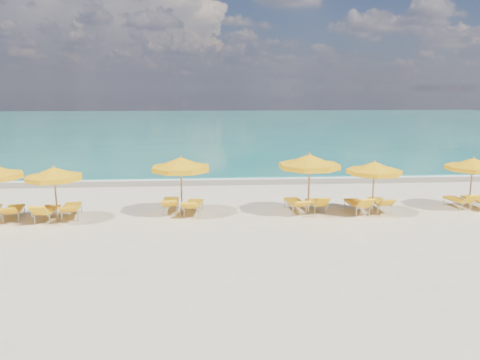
{
  "coord_description": "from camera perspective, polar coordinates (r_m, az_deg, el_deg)",
  "views": [
    {
      "loc": [
        -1.39,
        -18.22,
        5.1
      ],
      "look_at": [
        0.0,
        1.5,
        1.2
      ],
      "focal_mm": 35.0,
      "sensor_mm": 36.0,
      "label": 1
    }
  ],
  "objects": [
    {
      "name": "whitecap_near",
      "position": [
        35.89,
        -11.38,
        2.76
      ],
      "size": [
        14.0,
        0.36,
        0.05
      ],
      "primitive_type": "cube",
      "color": "white",
      "rests_on": "ground"
    },
    {
      "name": "lounger_6_left",
      "position": [
        22.34,
        25.03,
        -2.56
      ],
      "size": [
        0.84,
        1.69,
        0.79
      ],
      "rotation": [
        0.0,
        0.0,
        0.18
      ],
      "color": "#A5A8AD",
      "rests_on": "ground"
    },
    {
      "name": "lounger_5_left",
      "position": [
        20.09,
        14.09,
        -3.22
      ],
      "size": [
        0.79,
        1.88,
        0.85
      ],
      "rotation": [
        0.0,
        0.0,
        0.1
      ],
      "color": "#A5A8AD",
      "rests_on": "ground"
    },
    {
      "name": "lounger_3_right",
      "position": [
        19.41,
        -5.68,
        -3.42
      ],
      "size": [
        0.89,
        2.03,
        0.78
      ],
      "rotation": [
        0.0,
        0.0,
        -0.14
      ],
      "color": "#A5A8AD",
      "rests_on": "ground"
    },
    {
      "name": "lounger_3_left",
      "position": [
        19.82,
        -8.45,
        -3.16
      ],
      "size": [
        0.72,
        2.04,
        0.8
      ],
      "rotation": [
        0.0,
        0.0,
        0.03
      ],
      "color": "#A5A8AD",
      "rests_on": "ground"
    },
    {
      "name": "lounger_2_left",
      "position": [
        19.89,
        -22.45,
        -3.87
      ],
      "size": [
        0.66,
        1.86,
        0.86
      ],
      "rotation": [
        0.0,
        0.0,
        -0.01
      ],
      "color": "#A5A8AD",
      "rests_on": "ground"
    },
    {
      "name": "lounger_2_right",
      "position": [
        19.92,
        -19.83,
        -3.64
      ],
      "size": [
        0.93,
        2.1,
        0.78
      ],
      "rotation": [
        0.0,
        0.0,
        0.14
      ],
      "color": "#A5A8AD",
      "rests_on": "ground"
    },
    {
      "name": "umbrella_6",
      "position": [
        22.0,
        26.52,
        1.7
      ],
      "size": [
        2.88,
        2.88,
        2.27
      ],
      "rotation": [
        0.0,
        0.0,
        0.36
      ],
      "color": "#A77E53",
      "rests_on": "ground"
    },
    {
      "name": "foam_line",
      "position": [
        26.95,
        -1.0,
        0.24
      ],
      "size": [
        120.0,
        1.2,
        0.03
      ],
      "primitive_type": "cube",
      "color": "white",
      "rests_on": "ground"
    },
    {
      "name": "lounger_1_right",
      "position": [
        20.58,
        -25.87,
        -3.69
      ],
      "size": [
        0.94,
        1.97,
        0.75
      ],
      "rotation": [
        0.0,
        0.0,
        0.18
      ],
      "color": "#A5A8AD",
      "rests_on": "ground"
    },
    {
      "name": "umbrella_4",
      "position": [
        19.03,
        8.46,
        2.19
      ],
      "size": [
        3.32,
        3.32,
        2.55
      ],
      "rotation": [
        0.0,
        0.0,
        0.42
      ],
      "color": "#A77E53",
      "rests_on": "ground"
    },
    {
      "name": "umbrella_5",
      "position": [
        19.61,
        16.05,
        1.39
      ],
      "size": [
        2.7,
        2.7,
        2.25
      ],
      "rotation": [
        0.0,
        0.0,
        -0.25
      ],
      "color": "#A77E53",
      "rests_on": "ground"
    },
    {
      "name": "lounger_6_right",
      "position": [
        22.8,
        26.9,
        -2.47
      ],
      "size": [
        0.89,
        1.82,
        0.66
      ],
      "rotation": [
        0.0,
        0.0,
        0.2
      ],
      "color": "#A5A8AD",
      "rests_on": "ground"
    },
    {
      "name": "lounger_5_right",
      "position": [
        20.69,
        16.67,
        -2.97
      ],
      "size": [
        0.63,
        1.83,
        0.74
      ],
      "rotation": [
        0.0,
        0.0,
        -0.01
      ],
      "color": "#A5A8AD",
      "rests_on": "ground"
    },
    {
      "name": "lounger_4_right",
      "position": [
        19.99,
        9.24,
        -3.15
      ],
      "size": [
        0.74,
        1.68,
        0.8
      ],
      "rotation": [
        0.0,
        0.0,
        0.12
      ],
      "color": "#A5A8AD",
      "rests_on": "ground"
    },
    {
      "name": "umbrella_2",
      "position": [
        19.18,
        -21.72,
        0.68
      ],
      "size": [
        2.48,
        2.48,
        2.2
      ],
      "rotation": [
        0.0,
        0.0,
        -0.16
      ],
      "color": "#A77E53",
      "rests_on": "ground"
    },
    {
      "name": "ocean",
      "position": [
        66.43,
        -2.84,
        6.73
      ],
      "size": [
        120.0,
        80.0,
        0.3
      ],
      "primitive_type": "cube",
      "color": "#136D5F",
      "rests_on": "ground"
    },
    {
      "name": "lounger_4_left",
      "position": [
        19.75,
        6.77,
        -3.2
      ],
      "size": [
        0.83,
        2.01,
        0.76
      ],
      "rotation": [
        0.0,
        0.0,
        0.1
      ],
      "color": "#A5A8AD",
      "rests_on": "ground"
    },
    {
      "name": "umbrella_3",
      "position": [
        18.87,
        -7.23,
        1.88
      ],
      "size": [
        3.18,
        3.18,
        2.45
      ],
      "rotation": [
        0.0,
        0.0,
        0.41
      ],
      "color": "#A77E53",
      "rests_on": "ground"
    },
    {
      "name": "ground_plane",
      "position": [
        18.97,
        0.32,
        -4.43
      ],
      "size": [
        120.0,
        120.0,
        0.0
      ],
      "primitive_type": "plane",
      "color": "beige"
    },
    {
      "name": "wet_sand_band",
      "position": [
        26.16,
        -0.91,
        -0.09
      ],
      "size": [
        120.0,
        2.6,
        0.01
      ],
      "primitive_type": "cube",
      "color": "tan",
      "rests_on": "ground"
    },
    {
      "name": "whitecap_far",
      "position": [
        43.55,
        8.47,
        4.31
      ],
      "size": [
        18.0,
        0.3,
        0.05
      ],
      "primitive_type": "cube",
      "color": "white",
      "rests_on": "ground"
    }
  ]
}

